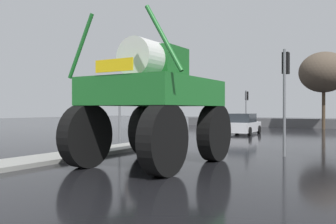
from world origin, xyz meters
TOP-DOWN VIEW (x-y plane):
  - ground_plane at (0.00, 18.00)m, footprint 120.00×120.00m
  - median_island at (-3.60, 5.59)m, footprint 1.69×12.00m
  - oversize_sprayer at (0.03, 6.86)m, footprint 4.16×5.48m
  - sedan_ahead at (-2.29, 22.24)m, footprint 2.07×4.19m
  - traffic_signal_near_left at (-4.82, 11.21)m, footprint 0.24×0.54m
  - traffic_signal_near_right at (3.31, 11.20)m, footprint 0.24×0.54m
  - traffic_signal_far_left at (-4.79, 30.44)m, footprint 0.24×0.55m
  - bare_tree_left at (-10.24, 21.22)m, footprint 3.62×3.62m
  - bare_tree_far_center at (1.90, 32.10)m, footprint 4.36×4.36m
  - roadside_barrier at (0.00, 33.60)m, footprint 25.57×0.24m

SIDE VIEW (x-z plane):
  - ground_plane at x=0.00m, z-range 0.00..0.00m
  - median_island at x=-3.60m, z-range 0.00..0.15m
  - roadside_barrier at x=0.00m, z-range 0.00..0.90m
  - sedan_ahead at x=-2.29m, z-range -0.05..1.47m
  - oversize_sprayer at x=0.03m, z-range -0.25..4.52m
  - traffic_signal_near_left at x=-4.82m, z-range 0.81..4.36m
  - traffic_signal_far_left at x=-4.79m, z-range 0.84..4.49m
  - traffic_signal_near_right at x=3.31m, z-range 0.95..5.11m
  - bare_tree_left at x=-10.24m, z-range 1.53..7.73m
  - bare_tree_far_center at x=1.90m, z-range 1.67..8.74m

